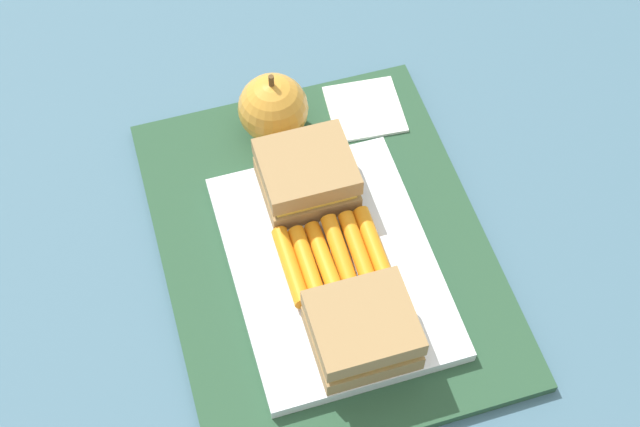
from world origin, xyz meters
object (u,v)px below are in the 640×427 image
(carrot_sticks_bundle, at_px, (333,258))
(apple, at_px, (273,108))
(sandwich_half_right, at_px, (307,175))
(paper_napkin, at_px, (365,109))
(food_tray, at_px, (333,265))
(sandwich_half_left, at_px, (362,330))

(carrot_sticks_bundle, xyz_separation_m, apple, (0.16, 0.01, 0.01))
(sandwich_half_right, xyz_separation_m, paper_napkin, (0.08, -0.08, -0.03))
(apple, bearing_deg, food_tray, -177.06)
(food_tray, bearing_deg, sandwich_half_right, 0.00)
(food_tray, bearing_deg, paper_napkin, -27.18)
(apple, xyz_separation_m, paper_napkin, (-0.00, -0.09, -0.03))
(food_tray, height_order, sandwich_half_left, sandwich_half_left)
(sandwich_half_right, relative_size, carrot_sticks_bundle, 0.92)
(sandwich_half_right, bearing_deg, paper_napkin, -45.05)
(food_tray, bearing_deg, apple, 2.94)
(sandwich_half_right, relative_size, apple, 1.04)
(carrot_sticks_bundle, bearing_deg, sandwich_half_left, 179.95)
(sandwich_half_left, distance_m, carrot_sticks_bundle, 0.08)
(sandwich_half_left, bearing_deg, carrot_sticks_bundle, -0.05)
(food_tray, relative_size, apple, 3.00)
(sandwich_half_left, relative_size, sandwich_half_right, 1.00)
(apple, distance_m, paper_napkin, 0.10)
(apple, bearing_deg, paper_napkin, -90.45)
(carrot_sticks_bundle, bearing_deg, food_tray, 23.32)
(apple, relative_size, paper_napkin, 1.10)
(sandwich_half_right, height_order, paper_napkin, sandwich_half_right)
(food_tray, relative_size, sandwich_half_left, 2.88)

